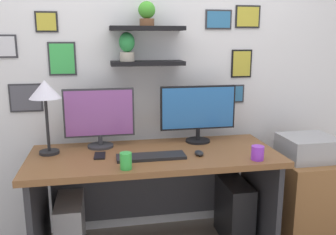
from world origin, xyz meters
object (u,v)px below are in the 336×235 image
at_px(drawer_cabinet, 304,197).
at_px(keyboard, 151,157).
at_px(printer, 308,148).
at_px(pen_cup, 126,161).
at_px(desk, 154,179).
at_px(desk_lamp, 45,94).
at_px(cell_phone, 100,155).
at_px(coffee_mug, 258,153).
at_px(monitor_right, 198,111).
at_px(computer_mouse, 199,153).
at_px(monitor_left, 99,116).
at_px(computer_tower_right, 234,211).
at_px(computer_tower_left, 71,228).

bearing_deg(drawer_cabinet, keyboard, -173.60).
bearing_deg(printer, keyboard, -173.60).
height_order(pen_cup, printer, pen_cup).
height_order(desk, desk_lamp, desk_lamp).
bearing_deg(pen_cup, drawer_cabinet, 12.41).
xyz_separation_m(desk_lamp, cell_phone, (0.33, -0.12, -0.39)).
distance_m(coffee_mug, printer, 0.62).
distance_m(cell_phone, pen_cup, 0.31).
xyz_separation_m(monitor_right, desk_lamp, (-1.05, -0.10, 0.17)).
xyz_separation_m(coffee_mug, pen_cup, (-0.83, -0.01, 0.01)).
xyz_separation_m(computer_mouse, coffee_mug, (0.34, -0.16, 0.03)).
distance_m(desk, monitor_right, 0.59).
bearing_deg(monitor_left, desk_lamp, -163.91).
height_order(keyboard, drawer_cabinet, keyboard).
distance_m(printer, computer_tower_right, 0.73).
height_order(printer, computer_tower_left, printer).
height_order(cell_phone, drawer_cabinet, cell_phone).
distance_m(desk, coffee_mug, 0.74).
bearing_deg(pen_cup, computer_mouse, 18.80).
bearing_deg(monitor_left, computer_tower_right, -7.57).
relative_size(monitor_left, printer, 1.28).
xyz_separation_m(cell_phone, computer_tower_right, (0.98, 0.08, -0.53)).
height_order(desk, keyboard, keyboard).
bearing_deg(computer_tower_right, cell_phone, -175.03).
bearing_deg(monitor_left, cell_phone, -91.76).
bearing_deg(desk_lamp, keyboard, -18.34).
bearing_deg(computer_mouse, computer_tower_left, 167.52).
xyz_separation_m(printer, computer_tower_right, (-0.54, 0.05, -0.48)).
bearing_deg(pen_cup, computer_tower_right, 23.08).
distance_m(monitor_right, printer, 0.86).
bearing_deg(desk_lamp, pen_cup, -38.53).
bearing_deg(desk, cell_phone, -171.90).
xyz_separation_m(desk, monitor_left, (-0.36, 0.16, 0.43)).
bearing_deg(pen_cup, computer_tower_left, 136.20).
relative_size(pen_cup, drawer_cabinet, 0.16).
bearing_deg(desk, desk_lamp, 174.62).
height_order(desk_lamp, drawer_cabinet, desk_lamp).
bearing_deg(cell_phone, computer_tower_right, 7.68).
height_order(monitor_right, cell_phone, monitor_right).
height_order(computer_mouse, printer, printer).
relative_size(computer_tower_left, computer_tower_right, 0.91).
height_order(monitor_right, keyboard, monitor_right).
height_order(monitor_left, cell_phone, monitor_left).
distance_m(keyboard, drawer_cabinet, 1.28).
distance_m(cell_phone, computer_tower_right, 1.11).
bearing_deg(computer_tower_right, monitor_left, 172.43).
bearing_deg(desk, coffee_mug, -26.45).
bearing_deg(desk, keyboard, -104.13).
bearing_deg(keyboard, monitor_right, 38.56).
xyz_separation_m(monitor_left, pen_cup, (0.15, -0.48, -0.17)).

